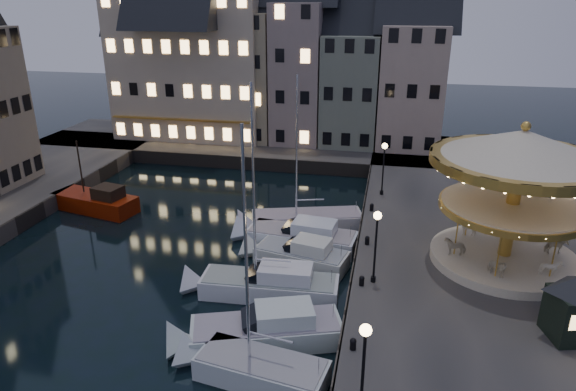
% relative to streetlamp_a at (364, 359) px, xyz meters
% --- Properties ---
extents(ground, '(160.00, 160.00, 0.00)m').
position_rel_streetlamp_a_xyz_m(ground, '(-7.20, 9.00, -4.02)').
color(ground, black).
rests_on(ground, ground).
extents(quay_east, '(16.00, 56.00, 1.30)m').
position_rel_streetlamp_a_xyz_m(quay_east, '(6.80, 15.00, -3.37)').
color(quay_east, '#474442').
rests_on(quay_east, ground).
extents(quay_north, '(44.00, 12.00, 1.30)m').
position_rel_streetlamp_a_xyz_m(quay_north, '(-15.20, 37.00, -3.37)').
color(quay_north, '#474442').
rests_on(quay_north, ground).
extents(quaywall_e, '(0.15, 44.00, 1.30)m').
position_rel_streetlamp_a_xyz_m(quaywall_e, '(-1.20, 15.00, -3.37)').
color(quaywall_e, '#47423A').
rests_on(quaywall_e, ground).
extents(quaywall_n, '(48.00, 0.15, 1.30)m').
position_rel_streetlamp_a_xyz_m(quaywall_n, '(-13.20, 31.00, -3.37)').
color(quaywall_n, '#47423A').
rests_on(quaywall_n, ground).
extents(streetlamp_a, '(0.44, 0.44, 4.17)m').
position_rel_streetlamp_a_xyz_m(streetlamp_a, '(0.00, 0.00, 0.00)').
color(streetlamp_a, black).
rests_on(streetlamp_a, quay_east).
extents(streetlamp_b, '(0.44, 0.44, 4.17)m').
position_rel_streetlamp_a_xyz_m(streetlamp_b, '(0.00, 10.00, 0.00)').
color(streetlamp_b, black).
rests_on(streetlamp_b, quay_east).
extents(streetlamp_c, '(0.44, 0.44, 4.17)m').
position_rel_streetlamp_a_xyz_m(streetlamp_c, '(0.00, 23.50, 0.00)').
color(streetlamp_c, black).
rests_on(streetlamp_c, quay_east).
extents(streetlamp_d, '(0.44, 0.44, 4.17)m').
position_rel_streetlamp_a_xyz_m(streetlamp_d, '(11.30, 17.00, 0.00)').
color(streetlamp_d, black).
rests_on(streetlamp_d, quay_east).
extents(bollard_a, '(0.30, 0.30, 0.57)m').
position_rel_streetlamp_a_xyz_m(bollard_a, '(-0.60, 4.00, -2.41)').
color(bollard_a, black).
rests_on(bollard_a, quay_east).
extents(bollard_b, '(0.30, 0.30, 0.57)m').
position_rel_streetlamp_a_xyz_m(bollard_b, '(-0.60, 9.50, -2.41)').
color(bollard_b, black).
rests_on(bollard_b, quay_east).
extents(bollard_c, '(0.30, 0.30, 0.57)m').
position_rel_streetlamp_a_xyz_m(bollard_c, '(-0.60, 14.50, -2.41)').
color(bollard_c, black).
rests_on(bollard_c, quay_east).
extents(bollard_d, '(0.30, 0.30, 0.57)m').
position_rel_streetlamp_a_xyz_m(bollard_d, '(-0.60, 20.00, -2.41)').
color(bollard_d, black).
rests_on(bollard_d, quay_east).
extents(townhouse_na, '(5.50, 8.00, 12.80)m').
position_rel_streetlamp_a_xyz_m(townhouse_na, '(-26.70, 39.00, 3.76)').
color(townhouse_na, gray).
rests_on(townhouse_na, quay_north).
extents(townhouse_nb, '(6.16, 8.00, 13.80)m').
position_rel_streetlamp_a_xyz_m(townhouse_nb, '(-21.25, 39.00, 4.26)').
color(townhouse_nb, slate).
rests_on(townhouse_nb, quay_north).
extents(townhouse_nc, '(6.82, 8.00, 14.80)m').
position_rel_streetlamp_a_xyz_m(townhouse_nc, '(-15.20, 39.00, 4.76)').
color(townhouse_nc, gray).
rests_on(townhouse_nc, quay_north).
extents(townhouse_nd, '(5.50, 8.00, 15.80)m').
position_rel_streetlamp_a_xyz_m(townhouse_nd, '(-9.45, 39.00, 5.26)').
color(townhouse_nd, gray).
rests_on(townhouse_nd, quay_north).
extents(townhouse_ne, '(6.16, 8.00, 12.80)m').
position_rel_streetlamp_a_xyz_m(townhouse_ne, '(-4.00, 39.00, 3.76)').
color(townhouse_ne, slate).
rests_on(townhouse_ne, quay_north).
extents(townhouse_nf, '(6.82, 8.00, 13.80)m').
position_rel_streetlamp_a_xyz_m(townhouse_nf, '(2.05, 39.00, 4.26)').
color(townhouse_nf, tan).
rests_on(townhouse_nf, quay_north).
extents(hotel_corner, '(17.60, 9.00, 16.80)m').
position_rel_streetlamp_a_xyz_m(hotel_corner, '(-21.20, 39.00, 5.76)').
color(hotel_corner, '#C2B297').
rests_on(hotel_corner, quay_north).
extents(motorboat_a, '(6.93, 3.23, 11.42)m').
position_rel_streetlamp_a_xyz_m(motorboat_a, '(-5.02, 2.78, -3.48)').
color(motorboat_a, silver).
rests_on(motorboat_a, ground).
extents(motorboat_b, '(8.35, 4.88, 2.15)m').
position_rel_streetlamp_a_xyz_m(motorboat_b, '(-5.27, 5.24, -3.37)').
color(motorboat_b, silver).
rests_on(motorboat_b, ground).
extents(motorboat_c, '(8.82, 2.69, 11.70)m').
position_rel_streetlamp_a_xyz_m(motorboat_c, '(-6.13, 9.47, -3.34)').
color(motorboat_c, silver).
rests_on(motorboat_c, ground).
extents(motorboat_d, '(6.89, 3.52, 2.15)m').
position_rel_streetlamp_a_xyz_m(motorboat_d, '(-4.99, 13.34, -3.38)').
color(motorboat_d, silver).
rests_on(motorboat_d, ground).
extents(motorboat_e, '(8.49, 3.29, 2.15)m').
position_rel_streetlamp_a_xyz_m(motorboat_e, '(-5.44, 15.97, -3.37)').
color(motorboat_e, silver).
rests_on(motorboat_e, ground).
extents(motorboat_f, '(9.03, 4.65, 12.05)m').
position_rel_streetlamp_a_xyz_m(motorboat_f, '(-5.74, 18.82, -3.49)').
color(motorboat_f, silver).
rests_on(motorboat_f, ground).
extents(red_fishing_boat, '(7.29, 3.85, 5.78)m').
position_rel_streetlamp_a_xyz_m(red_fishing_boat, '(-22.01, 18.78, -3.33)').
color(red_fishing_boat, '#711603').
rests_on(red_fishing_boat, ground).
extents(carousel, '(9.62, 9.62, 8.42)m').
position_rel_streetlamp_a_xyz_m(carousel, '(7.39, 13.79, 2.83)').
color(carousel, beige).
rests_on(carousel, quay_east).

